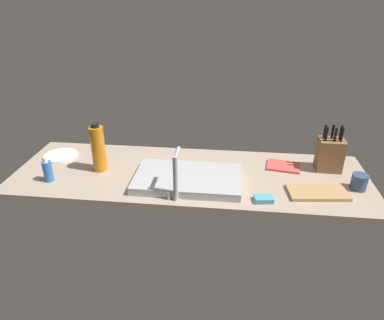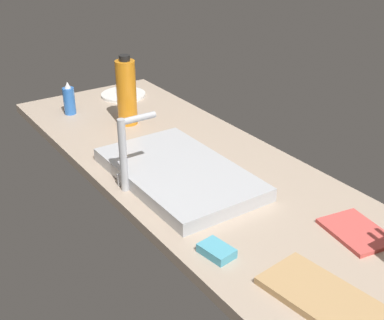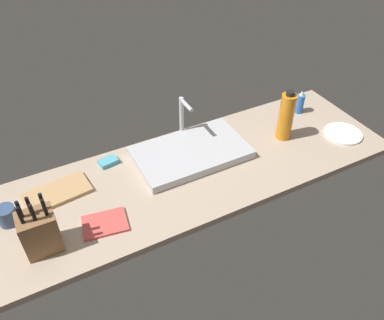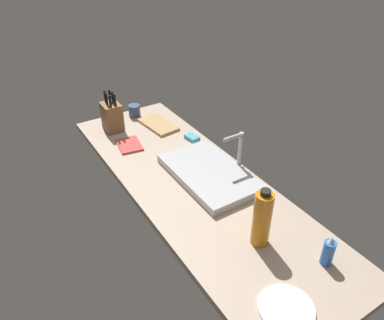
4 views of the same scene
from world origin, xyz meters
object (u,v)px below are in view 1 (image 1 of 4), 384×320
Objects in this scene: dinner_plate at (61,155)px; dish_towel at (283,166)px; water_bottle at (98,148)px; cutting_board at (317,192)px; knife_block at (330,154)px; coffee_mug at (359,182)px; soap_bottle at (48,171)px; dish_sponge at (264,199)px; sink_basin at (188,179)px; faucet at (175,174)px.

dinner_plate is 1.11× the size of dish_towel.
dish_towel is (-103.82, -14.62, -12.67)cm from water_bottle.
dish_towel is at bearing -63.17° from cutting_board.
knife_block is 1.43× the size of dish_towel.
coffee_mug reaches higher than dinner_plate.
dish_sponge is at bearing 176.43° from soap_bottle.
knife_block is at bearing -61.80° from coffee_mug.
water_bottle is at bearing 8.02° from dish_towel.
dish_sponge is at bearing 69.48° from dish_towel.
coffee_mug is at bearing -160.99° from dish_sponge.
sink_basin is 57.52cm from dish_towel.
knife_block is at bearing -168.77° from soap_bottle.
cutting_board is 29.22cm from dish_sponge.
water_bottle reaches higher than knife_block.
cutting_board is 150.25cm from dinner_plate.
coffee_mug is at bearing 119.08° from knife_block.
soap_bottle is (74.42, 6.62, 4.00)cm from sink_basin.
dish_sponge is (-38.78, 13.68, -0.95)cm from sink_basin.
dinner_plate is (77.65, -38.30, -13.30)cm from faucet.
dinner_plate and dish_towel have the same top height.
knife_block is 0.93× the size of water_bottle.
coffee_mug is 52.12cm from dish_sponge.
dish_towel is 40.78cm from coffee_mug.
dish_towel is at bearing -110.52° from dish_sponge.
sink_basin is 88.07cm from coffee_mug.
dish_towel is (13.72, -27.12, -0.30)cm from cutting_board.
soap_bottle is 0.77× the size of dish_towel.
coffee_mug is (-10.83, 20.20, -5.49)cm from knife_block.
dish_sponge is (-90.00, 22.29, -12.07)cm from water_bottle.
sink_basin is 41.14cm from dish_sponge.
dinner_plate is at bearing 0.45° from dish_towel.
cutting_board is at bearing 18.29° from coffee_mug.
faucet is 94.52cm from coffee_mug.
dish_towel is (-52.60, -23.23, -1.55)cm from sink_basin.
dish_sponge is (27.53, 9.79, 0.30)cm from cutting_board.
cutting_board is (-70.32, -12.24, -13.00)cm from faucet.
dish_sponge is (38.37, 37.15, -8.42)cm from knife_block.
coffee_mug is (-91.99, -19.40, -9.78)cm from faucet.
sink_basin reaches higher than dinner_plate.
knife_block is at bearing -163.08° from sink_basin.
soap_bottle is at bearing 5.08° from sink_basin.
knife_block reaches higher than faucet.
dish_sponge is (-42.79, -2.45, -12.70)cm from faucet.
sink_basin is at bearing 23.83° from dish_towel.
knife_block is 23.57cm from coffee_mug.
soap_bottle is at bearing 33.28° from water_bottle.
soap_bottle is 113.53cm from dish_sponge.
sink_basin is 2.75× the size of dinner_plate.
soap_bottle is at bearing 12.11° from knife_block.
dish_sponge is (-120.44, 35.85, 0.60)cm from dinner_plate.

